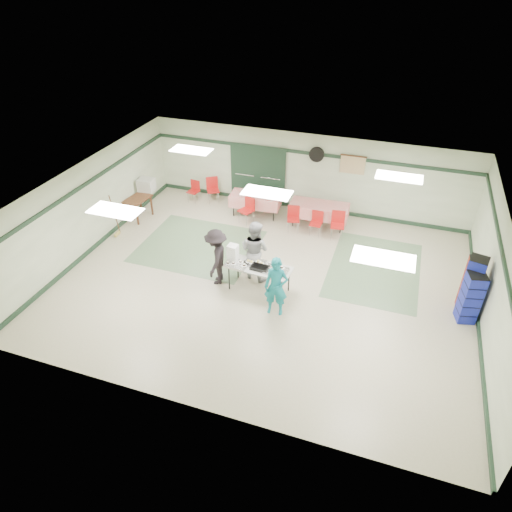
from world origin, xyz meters
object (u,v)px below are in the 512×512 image
(chair_d, at_px, (248,207))
(broom, at_px, (115,214))
(crate_stack_blue_b, at_px, (471,298))
(office_printer, at_px, (146,185))
(chair_c, at_px, (338,222))
(chair_loose_b, at_px, (194,189))
(chair_loose_a, at_px, (213,187))
(printer_table, at_px, (137,201))
(volunteer_dark, at_px, (216,257))
(dining_table_a, at_px, (319,210))
(crate_stack_red, at_px, (470,285))
(serving_table, at_px, (259,268))
(chair_a, at_px, (317,221))
(volunteer_grey, at_px, (255,250))
(volunteer_teal, at_px, (276,287))
(dining_table_b, at_px, (255,200))
(crate_stack_blue_a, at_px, (471,286))
(chair_b, at_px, (293,216))

(chair_d, xyz_separation_m, broom, (-3.67, -2.13, 0.19))
(crate_stack_blue_b, distance_m, office_printer, 10.62)
(chair_c, bearing_deg, chair_loose_b, 162.06)
(chair_loose_a, relative_size, printer_table, 0.90)
(broom, bearing_deg, chair_c, 24.30)
(volunteer_dark, distance_m, dining_table_a, 4.41)
(chair_c, height_order, crate_stack_red, crate_stack_red)
(serving_table, height_order, chair_a, chair_a)
(chair_c, xyz_separation_m, chair_d, (-2.99, -0.01, 0.00))
(dining_table_a, height_order, office_printer, office_printer)
(volunteer_grey, xyz_separation_m, chair_a, (1.11, 2.82, -0.39))
(chair_a, xyz_separation_m, office_printer, (-5.91, -0.27, 0.47))
(volunteer_teal, relative_size, printer_table, 1.58)
(chair_a, distance_m, chair_loose_a, 4.18)
(serving_table, height_order, chair_loose_a, chair_loose_a)
(serving_table, height_order, chair_c, chair_c)
(chair_c, distance_m, crate_stack_red, 4.44)
(chair_loose_b, bearing_deg, chair_a, -1.97)
(chair_d, height_order, broom, broom)
(office_printer, bearing_deg, printer_table, -95.65)
(chair_loose_a, bearing_deg, dining_table_b, -46.25)
(dining_table_a, xyz_separation_m, chair_loose_a, (-3.99, 0.48, -0.01))
(crate_stack_blue_b, bearing_deg, serving_table, -174.26)
(chair_loose_a, distance_m, chair_loose_b, 0.67)
(chair_a, height_order, crate_stack_blue_a, crate_stack_blue_a)
(serving_table, xyz_separation_m, dining_table_a, (0.75, 3.95, -0.14))
(chair_d, bearing_deg, volunteer_dark, -60.47)
(chair_loose_a, bearing_deg, crate_stack_red, -53.64)
(chair_d, distance_m, crate_stack_blue_a, 7.17)
(printer_table, relative_size, broom, 0.71)
(volunteer_dark, distance_m, printer_table, 4.62)
(office_printer, bearing_deg, crate_stack_blue_a, -17.95)
(serving_table, xyz_separation_m, chair_b, (0.04, 3.38, -0.20))
(crate_stack_blue_a, bearing_deg, broom, 177.82)
(volunteer_teal, height_order, chair_loose_a, volunteer_teal)
(volunteer_teal, distance_m, volunteer_grey, 1.62)
(dining_table_a, relative_size, chair_d, 2.12)
(serving_table, relative_size, dining_table_b, 1.02)
(serving_table, height_order, dining_table_a, dining_table_a)
(chair_loose_a, distance_m, broom, 3.73)
(chair_b, distance_m, crate_stack_blue_b, 5.89)
(dining_table_b, height_order, crate_stack_blue_b, crate_stack_blue_b)
(crate_stack_blue_a, xyz_separation_m, broom, (-10.38, 0.39, -0.06))
(crate_stack_blue_a, relative_size, crate_stack_blue_b, 1.18)
(chair_c, distance_m, chair_loose_b, 5.41)
(volunteer_grey, bearing_deg, chair_loose_a, -36.51)
(chair_b, height_order, chair_loose_a, chair_loose_a)
(chair_loose_b, bearing_deg, crate_stack_blue_b, -13.91)
(chair_b, height_order, broom, broom)
(chair_loose_b, relative_size, broom, 0.55)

